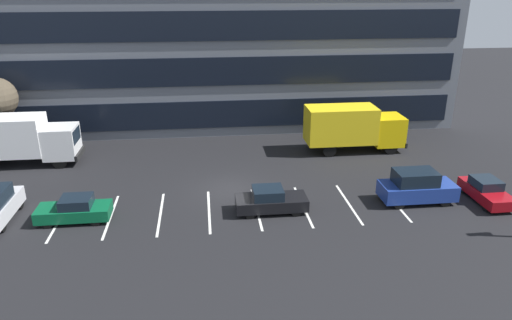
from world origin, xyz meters
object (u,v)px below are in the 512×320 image
box_truck_yellow_all (353,126)px  box_truck_white (20,138)px  sedan_forest (75,210)px  sedan_maroon (486,191)px  suv_navy (417,187)px  sedan_black (270,200)px

box_truck_yellow_all → box_truck_white: 24.58m
sedan_forest → sedan_maroon: 24.22m
suv_navy → box_truck_white: bearing=160.3°
suv_navy → sedan_black: bearing=-178.3°
box_truck_white → sedan_maroon: (30.01, -9.56, -1.36)m
sedan_forest → sedan_maroon: size_ratio=1.02×
sedan_maroon → suv_navy: 4.31m
box_truck_yellow_all → sedan_black: bearing=-129.3°
sedan_forest → sedan_black: bearing=-0.7°
box_truck_white → sedan_maroon: 31.52m
sedan_maroon → sedan_black: sedan_black is taller
box_truck_yellow_all → suv_navy: (1.15, -9.25, -1.03)m
box_truck_yellow_all → sedan_maroon: size_ratio=1.97×
box_truck_white → sedan_black: (16.80, -9.46, -1.33)m
box_truck_white → sedan_maroon: box_truck_white is taller
box_truck_white → sedan_forest: bearing=-58.1°
box_truck_white → sedan_black: size_ratio=1.88×
box_truck_yellow_all → suv_navy: size_ratio=1.72×
box_truck_white → sedan_maroon: bearing=-17.7°
sedan_black → sedan_maroon: bearing=-0.4°
box_truck_white → sedan_forest: size_ratio=1.95×
box_truck_white → suv_navy: bearing=-19.7°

